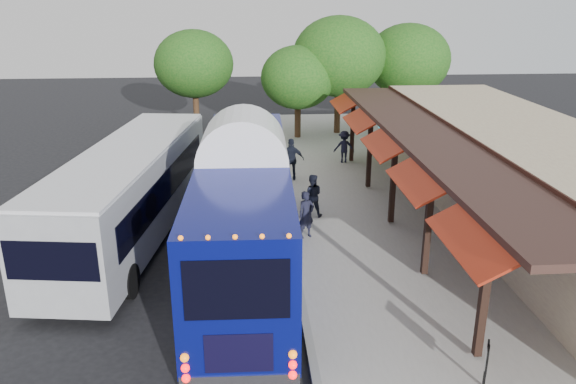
# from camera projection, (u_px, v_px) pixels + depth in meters

# --- Properties ---
(ground) EXTENTS (90.00, 90.00, 0.00)m
(ground) POSITION_uv_depth(u_px,v_px,m) (296.00, 284.00, 16.35)
(ground) COLOR black
(ground) RESTS_ON ground
(sidewalk) EXTENTS (10.00, 40.00, 0.15)m
(sidewalk) POSITION_uv_depth(u_px,v_px,m) (423.00, 224.00, 20.44)
(sidewalk) COLOR #9E9B93
(sidewalk) RESTS_ON ground
(curb) EXTENTS (0.20, 40.00, 0.16)m
(curb) POSITION_uv_depth(u_px,v_px,m) (288.00, 228.00, 20.10)
(curb) COLOR gray
(curb) RESTS_ON ground
(station_shelter) EXTENTS (8.15, 20.00, 3.60)m
(station_shelter) POSITION_uv_depth(u_px,v_px,m) (520.00, 176.00, 20.08)
(station_shelter) COLOR tan
(station_shelter) RESTS_ON ground
(coach_bus) EXTENTS (2.82, 12.14, 3.86)m
(coach_bus) POSITION_uv_depth(u_px,v_px,m) (245.00, 205.00, 16.69)
(coach_bus) COLOR #080E63
(coach_bus) RESTS_ON ground
(city_bus) EXTENTS (4.08, 12.07, 3.18)m
(city_bus) POSITION_uv_depth(u_px,v_px,m) (131.00, 189.00, 19.04)
(city_bus) COLOR #919399
(city_bus) RESTS_ON ground
(ped_a) EXTENTS (0.70, 0.61, 1.63)m
(ped_a) POSITION_uv_depth(u_px,v_px,m) (306.00, 215.00, 18.94)
(ped_a) COLOR black
(ped_a) RESTS_ON sidewalk
(ped_b) EXTENTS (0.85, 0.69, 1.63)m
(ped_b) POSITION_uv_depth(u_px,v_px,m) (312.00, 196.00, 20.76)
(ped_b) COLOR black
(ped_b) RESTS_ON sidewalk
(ped_c) EXTENTS (1.13, 0.53, 1.89)m
(ped_c) POSITION_uv_depth(u_px,v_px,m) (292.00, 159.00, 24.87)
(ped_c) COLOR black
(ped_c) RESTS_ON sidewalk
(ped_d) EXTENTS (1.07, 0.67, 1.58)m
(ped_d) POSITION_uv_depth(u_px,v_px,m) (344.00, 147.00, 27.57)
(ped_d) COLOR black
(ped_d) RESTS_ON sidewalk
(sign_board) EXTENTS (0.22, 0.44, 1.02)m
(sign_board) POSITION_uv_depth(u_px,v_px,m) (487.00, 359.00, 11.61)
(sign_board) COLOR black
(sign_board) RESTS_ON sidewalk
(tree_left) EXTENTS (4.21, 4.21, 5.39)m
(tree_left) POSITION_uv_depth(u_px,v_px,m) (298.00, 78.00, 31.72)
(tree_left) COLOR #382314
(tree_left) RESTS_ON ground
(tree_mid) EXTENTS (5.43, 5.43, 6.95)m
(tree_mid) POSITION_uv_depth(u_px,v_px,m) (339.00, 57.00, 32.45)
(tree_mid) COLOR #382314
(tree_mid) RESTS_ON ground
(tree_right) EXTENTS (5.06, 5.06, 6.47)m
(tree_right) POSITION_uv_depth(u_px,v_px,m) (408.00, 60.00, 33.70)
(tree_right) COLOR #382314
(tree_right) RESTS_ON ground
(tree_far) EXTENTS (4.78, 4.78, 6.12)m
(tree_far) POSITION_uv_depth(u_px,v_px,m) (194.00, 64.00, 33.80)
(tree_far) COLOR #382314
(tree_far) RESTS_ON ground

